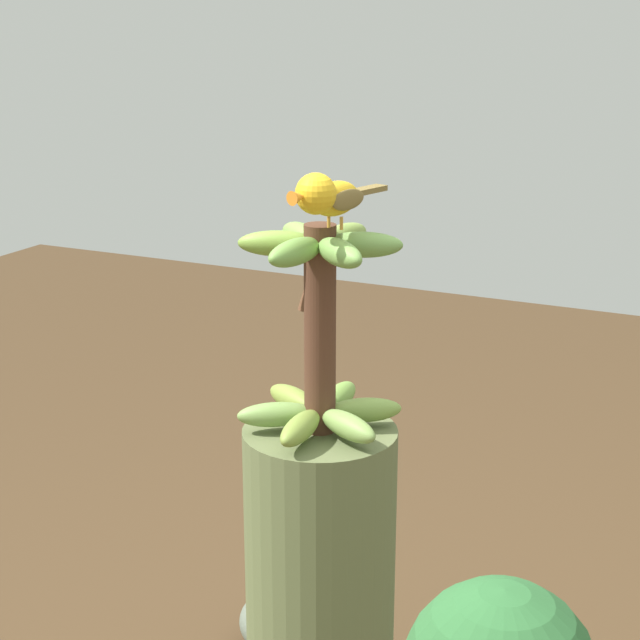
{
  "coord_description": "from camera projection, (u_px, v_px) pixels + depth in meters",
  "views": [
    {
      "loc": [
        -1.32,
        -0.62,
        1.53
      ],
      "look_at": [
        0.0,
        0.0,
        1.09
      ],
      "focal_mm": 57.43,
      "sensor_mm": 36.0,
      "label": 1
    }
  ],
  "objects": [
    {
      "name": "perched_bird",
      "position": [
        327.0,
        196.0,
        1.42
      ],
      "size": [
        0.2,
        0.08,
        0.08
      ],
      "color": "#C68933",
      "rests_on": "banana_bunch"
    },
    {
      "name": "banana_bunch",
      "position": [
        320.0,
        329.0,
        1.53
      ],
      "size": [
        0.26,
        0.24,
        0.32
      ],
      "color": "#4C2D1E",
      "rests_on": "banana_tree"
    },
    {
      "name": "garden_rock",
      "position": [
        293.0,
        624.0,
        2.52
      ],
      "size": [
        0.27,
        0.3,
        0.16
      ],
      "primitive_type": "ellipsoid",
      "rotation": [
        0.0,
        0.0,
        1.45
      ],
      "color": "#5B6656",
      "rests_on": "ground"
    }
  ]
}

